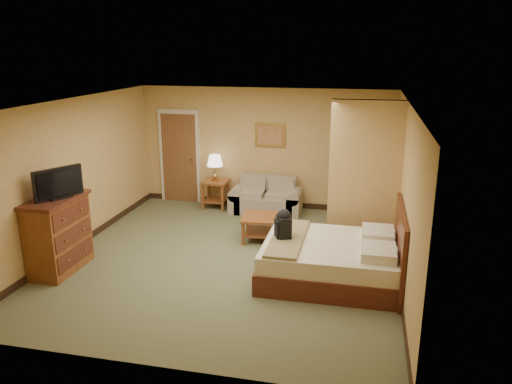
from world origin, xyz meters
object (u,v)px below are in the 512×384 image
(coffee_table, at_px, (262,223))
(loveseat, at_px, (266,201))
(dresser, at_px, (58,234))
(bed, at_px, (337,259))

(coffee_table, bearing_deg, loveseat, 98.63)
(loveseat, xyz_separation_m, coffee_table, (0.24, -1.59, 0.08))
(dresser, relative_size, bed, 0.56)
(loveseat, bearing_deg, bed, -59.93)
(coffee_table, distance_m, dresser, 3.46)
(coffee_table, xyz_separation_m, dresser, (-2.84, -1.96, 0.28))
(dresser, height_order, bed, dresser)
(loveseat, bearing_deg, coffee_table, -81.37)
(loveseat, relative_size, coffee_table, 1.94)
(loveseat, distance_m, dresser, 4.41)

